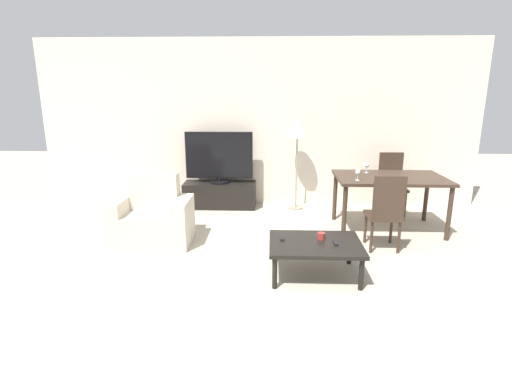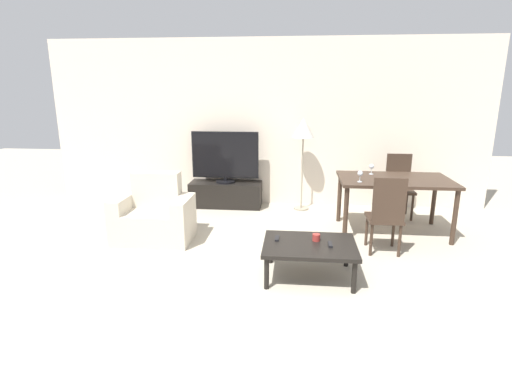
{
  "view_description": "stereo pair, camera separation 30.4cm",
  "coord_description": "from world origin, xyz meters",
  "px_view_note": "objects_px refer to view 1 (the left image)",
  "views": [
    {
      "loc": [
        0.21,
        -3.11,
        1.93
      ],
      "look_at": [
        0.03,
        1.75,
        0.65
      ],
      "focal_mm": 28.0,
      "sensor_mm": 36.0,
      "label": 1
    },
    {
      "loc": [
        0.52,
        -3.09,
        1.93
      ],
      "look_at": [
        0.03,
        1.75,
        0.65
      ],
      "focal_mm": 28.0,
      "sensor_mm": 36.0,
      "label": 2
    }
  ],
  "objects_px": {
    "remote_secondary": "(336,242)",
    "cup_white_near": "(321,236)",
    "coffee_table": "(315,246)",
    "dining_chair_far": "(391,181)",
    "dining_table": "(390,182)",
    "dining_chair_near": "(386,210)",
    "floor_lamp": "(297,131)",
    "remote_primary": "(282,238)",
    "wine_glass_left": "(367,166)",
    "armchair": "(153,219)",
    "wine_glass_center": "(358,173)",
    "tv": "(219,157)",
    "tv_stand": "(220,195)"
  },
  "relations": [
    {
      "from": "remote_secondary",
      "to": "cup_white_near",
      "type": "relative_size",
      "value": 1.87
    },
    {
      "from": "coffee_table",
      "to": "dining_chair_far",
      "type": "relative_size",
      "value": 1.01
    },
    {
      "from": "cup_white_near",
      "to": "dining_table",
      "type": "bearing_deg",
      "value": 51.79
    },
    {
      "from": "dining_chair_near",
      "to": "dining_table",
      "type": "bearing_deg",
      "value": 71.75
    },
    {
      "from": "floor_lamp",
      "to": "remote_secondary",
      "type": "bearing_deg",
      "value": -83.78
    },
    {
      "from": "dining_chair_far",
      "to": "remote_primary",
      "type": "xyz_separation_m",
      "value": [
        -1.75,
        -2.15,
        -0.13
      ]
    },
    {
      "from": "remote_secondary",
      "to": "cup_white_near",
      "type": "bearing_deg",
      "value": 141.13
    },
    {
      "from": "coffee_table",
      "to": "wine_glass_left",
      "type": "xyz_separation_m",
      "value": [
        0.88,
        1.7,
        0.53
      ]
    },
    {
      "from": "remote_secondary",
      "to": "cup_white_near",
      "type": "height_order",
      "value": "cup_white_near"
    },
    {
      "from": "armchair",
      "to": "dining_table",
      "type": "height_order",
      "value": "armchair"
    },
    {
      "from": "remote_secondary",
      "to": "cup_white_near",
      "type": "xyz_separation_m",
      "value": [
        -0.14,
        0.11,
        0.03
      ]
    },
    {
      "from": "remote_secondary",
      "to": "wine_glass_left",
      "type": "height_order",
      "value": "wine_glass_left"
    },
    {
      "from": "floor_lamp",
      "to": "wine_glass_center",
      "type": "bearing_deg",
      "value": -59.43
    },
    {
      "from": "armchair",
      "to": "wine_glass_center",
      "type": "xyz_separation_m",
      "value": [
        2.62,
        0.35,
        0.55
      ]
    },
    {
      "from": "tv",
      "to": "wine_glass_center",
      "type": "distance_m",
      "value": 2.33
    },
    {
      "from": "tv",
      "to": "dining_table",
      "type": "xyz_separation_m",
      "value": [
        2.47,
        -0.99,
        -0.16
      ]
    },
    {
      "from": "tv",
      "to": "wine_glass_left",
      "type": "distance_m",
      "value": 2.32
    },
    {
      "from": "remote_primary",
      "to": "wine_glass_left",
      "type": "distance_m",
      "value": 2.08
    },
    {
      "from": "armchair",
      "to": "remote_primary",
      "type": "xyz_separation_m",
      "value": [
        1.62,
        -0.77,
        0.07
      ]
    },
    {
      "from": "coffee_table",
      "to": "wine_glass_center",
      "type": "xyz_separation_m",
      "value": [
        0.66,
        1.21,
        0.53
      ]
    },
    {
      "from": "wine_glass_left",
      "to": "tv_stand",
      "type": "bearing_deg",
      "value": 160.94
    },
    {
      "from": "armchair",
      "to": "wine_glass_left",
      "type": "distance_m",
      "value": 3.02
    },
    {
      "from": "tv",
      "to": "remote_secondary",
      "type": "distance_m",
      "value": 2.94
    },
    {
      "from": "floor_lamp",
      "to": "wine_glass_left",
      "type": "bearing_deg",
      "value": -37.29
    },
    {
      "from": "tv",
      "to": "dining_table",
      "type": "distance_m",
      "value": 2.66
    },
    {
      "from": "dining_chair_near",
      "to": "remote_primary",
      "type": "height_order",
      "value": "dining_chair_near"
    },
    {
      "from": "tv",
      "to": "wine_glass_center",
      "type": "relative_size",
      "value": 7.46
    },
    {
      "from": "wine_glass_left",
      "to": "remote_secondary",
      "type": "bearing_deg",
      "value": -111.5
    },
    {
      "from": "tv",
      "to": "dining_table",
      "type": "bearing_deg",
      "value": -21.83
    },
    {
      "from": "dining_chair_far",
      "to": "remote_primary",
      "type": "height_order",
      "value": "dining_chair_far"
    },
    {
      "from": "dining_chair_near",
      "to": "cup_white_near",
      "type": "height_order",
      "value": "dining_chair_near"
    },
    {
      "from": "floor_lamp",
      "to": "tv_stand",
      "type": "bearing_deg",
      "value": 178.23
    },
    {
      "from": "dining_chair_far",
      "to": "floor_lamp",
      "type": "xyz_separation_m",
      "value": [
        -1.47,
        0.18,
        0.75
      ]
    },
    {
      "from": "dining_chair_far",
      "to": "tv_stand",
      "type": "bearing_deg",
      "value": 175.44
    },
    {
      "from": "tv_stand",
      "to": "wine_glass_left",
      "type": "bearing_deg",
      "value": -19.06
    },
    {
      "from": "coffee_table",
      "to": "wine_glass_center",
      "type": "relative_size",
      "value": 6.54
    },
    {
      "from": "floor_lamp",
      "to": "remote_primary",
      "type": "distance_m",
      "value": 2.51
    },
    {
      "from": "coffee_table",
      "to": "cup_white_near",
      "type": "xyz_separation_m",
      "value": [
        0.07,
        0.09,
        0.08
      ]
    },
    {
      "from": "dining_chair_far",
      "to": "remote_secondary",
      "type": "bearing_deg",
      "value": -118.02
    },
    {
      "from": "remote_primary",
      "to": "armchair",
      "type": "bearing_deg",
      "value": 154.7
    },
    {
      "from": "tv",
      "to": "remote_primary",
      "type": "xyz_separation_m",
      "value": [
        0.97,
        -2.36,
        -0.45
      ]
    },
    {
      "from": "floor_lamp",
      "to": "remote_primary",
      "type": "relative_size",
      "value": 9.84
    },
    {
      "from": "remote_primary",
      "to": "wine_glass_center",
      "type": "height_order",
      "value": "wine_glass_center"
    },
    {
      "from": "armchair",
      "to": "floor_lamp",
      "type": "bearing_deg",
      "value": 39.28
    },
    {
      "from": "cup_white_near",
      "to": "remote_secondary",
      "type": "bearing_deg",
      "value": -38.87
    },
    {
      "from": "dining_chair_near",
      "to": "floor_lamp",
      "type": "xyz_separation_m",
      "value": [
        -0.96,
        1.73,
        0.75
      ]
    },
    {
      "from": "coffee_table",
      "to": "remote_primary",
      "type": "height_order",
      "value": "remote_primary"
    },
    {
      "from": "armchair",
      "to": "tv",
      "type": "distance_m",
      "value": 1.8
    },
    {
      "from": "tv_stand",
      "to": "dining_chair_far",
      "type": "xyz_separation_m",
      "value": [
        2.72,
        -0.22,
        0.31
      ]
    },
    {
      "from": "tv_stand",
      "to": "wine_glass_left",
      "type": "relative_size",
      "value": 8.05
    }
  ]
}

